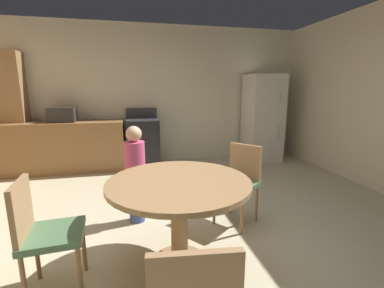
{
  "coord_description": "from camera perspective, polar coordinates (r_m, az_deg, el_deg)",
  "views": [
    {
      "loc": [
        -0.52,
        -2.25,
        1.48
      ],
      "look_at": [
        0.14,
        0.73,
        0.84
      ],
      "focal_mm": 24.64,
      "sensor_mm": 36.0,
      "label": 1
    }
  ],
  "objects": [
    {
      "name": "kitchen_counter",
      "position": [
        5.29,
        -25.81,
        -0.53
      ],
      "size": [
        2.09,
        0.6,
        0.9
      ],
      "primitive_type": "cube",
      "color": "olive",
      "rests_on": "ground"
    },
    {
      "name": "chair_northeast",
      "position": [
        2.99,
        10.23,
        -7.38
      ],
      "size": [
        0.56,
        0.56,
        0.87
      ],
      "rotation": [
        0.0,
        0.0,
        3.81
      ],
      "color": "#9E754C",
      "rests_on": "ground"
    },
    {
      "name": "person_child",
      "position": [
        2.98,
        -12.15,
        -5.96
      ],
      "size": [
        0.28,
        0.28,
        1.09
      ],
      "rotation": [
        0.0,
        0.0,
        5.08
      ],
      "color": "#3D4C84",
      "rests_on": "ground"
    },
    {
      "name": "pantry_column",
      "position": [
        5.62,
        -34.18,
        5.48
      ],
      "size": [
        0.44,
        0.36,
        2.1
      ],
      "primitive_type": "cube",
      "color": "#9E754C",
      "rests_on": "ground"
    },
    {
      "name": "chair_west",
      "position": [
        2.23,
        -29.63,
        -15.78
      ],
      "size": [
        0.43,
        0.43,
        0.87
      ],
      "rotation": [
        0.0,
        0.0,
        6.37
      ],
      "color": "#9E754C",
      "rests_on": "ground"
    },
    {
      "name": "refrigerator",
      "position": [
        5.66,
        15.0,
        5.42
      ],
      "size": [
        0.68,
        0.68,
        1.76
      ],
      "color": "silver",
      "rests_on": "ground"
    },
    {
      "name": "oven_range",
      "position": [
        5.15,
        -10.56,
        0.35
      ],
      "size": [
        0.6,
        0.6,
        1.1
      ],
      "color": "black",
      "rests_on": "ground"
    },
    {
      "name": "microwave",
      "position": [
        5.2,
        -26.27,
        5.73
      ],
      "size": [
        0.44,
        0.32,
        0.26
      ],
      "primitive_type": "cube",
      "color": "#2D2B28",
      "rests_on": "kitchen_counter"
    },
    {
      "name": "wall_back",
      "position": [
        5.47,
        -7.27,
        10.45
      ],
      "size": [
        6.19,
        0.12,
        2.7
      ],
      "primitive_type": "cube",
      "color": "beige",
      "rests_on": "ground"
    },
    {
      "name": "ground_plane",
      "position": [
        2.74,
        0.41,
        -20.76
      ],
      "size": [
        14.0,
        14.0,
        0.0
      ],
      "primitive_type": "plane",
      "color": "beige"
    },
    {
      "name": "dining_table",
      "position": [
        2.19,
        -2.8,
        -11.82
      ],
      "size": [
        1.16,
        1.16,
        0.76
      ],
      "color": "#9E754C",
      "rests_on": "ground"
    }
  ]
}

